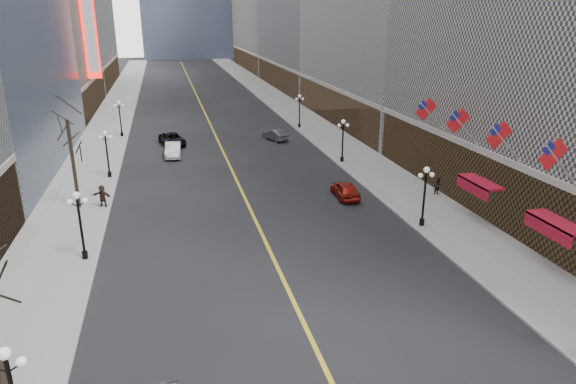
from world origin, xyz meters
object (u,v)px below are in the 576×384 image
streetlamp_east_3 (299,107)px  streetlamp_west_1 (80,219)px  car_nb_far (172,139)px  car_sb_far (275,135)px  car_nb_mid (173,150)px  car_sb_mid (345,189)px  streetlamp_east_1 (425,190)px  streetlamp_west_2 (107,149)px  streetlamp_east_2 (343,136)px  streetlamp_west_3 (120,115)px

streetlamp_east_3 → streetlamp_west_1: same height
car_nb_far → car_sb_far: size_ratio=1.28×
streetlamp_west_1 → car_nb_mid: bearing=76.0°
car_sb_mid → streetlamp_east_3: bearing=-94.6°
car_nb_mid → car_sb_far: 13.64m
car_nb_mid → car_nb_far: size_ratio=0.89×
streetlamp_east_1 → streetlamp_west_2: same height
streetlamp_east_3 → car_sb_mid: streetlamp_east_3 is taller
streetlamp_east_2 → car_sb_far: size_ratio=1.11×
streetlamp_east_2 → streetlamp_west_3: (-23.60, 18.00, 0.00)m
streetlamp_east_2 → streetlamp_west_2: size_ratio=1.00×
streetlamp_west_3 → car_nb_mid: 12.99m
streetlamp_west_2 → streetlamp_east_3: bearing=37.3°
streetlamp_east_3 → streetlamp_west_3: bearing=180.0°
streetlamp_east_2 → streetlamp_west_3: bearing=142.7°
streetlamp_west_1 → streetlamp_west_3: size_ratio=1.00×
car_nb_far → streetlamp_east_3: bearing=6.0°
streetlamp_east_2 → streetlamp_west_3: same height
streetlamp_west_2 → streetlamp_west_3: size_ratio=1.00×
streetlamp_east_2 → streetlamp_west_3: size_ratio=1.00×
streetlamp_east_1 → car_sb_far: 30.27m
streetlamp_east_3 → streetlamp_west_2: same height
streetlamp_east_3 → streetlamp_west_2: (-23.60, -18.00, 0.00)m
car_sb_far → streetlamp_west_2: bearing=10.4°
streetlamp_east_3 → streetlamp_west_3: 23.60m
streetlamp_east_2 → streetlamp_west_2: 23.60m
streetlamp_east_2 → streetlamp_west_2: same height
streetlamp_west_1 → streetlamp_west_2: size_ratio=1.00×
car_sb_far → streetlamp_west_3: bearing=-39.9°
streetlamp_east_1 → streetlamp_west_2: (-23.60, 18.00, 0.00)m
streetlamp_west_1 → car_nb_far: bearing=78.3°
streetlamp_east_3 → car_nb_mid: 20.84m
streetlamp_east_2 → streetlamp_east_3: bearing=90.0°
streetlamp_west_1 → car_sb_mid: bearing=20.4°
car_nb_mid → car_sb_mid: size_ratio=1.10×
streetlamp_west_1 → streetlamp_west_3: bearing=90.0°
streetlamp_east_3 → car_sb_mid: 28.76m
streetlamp_east_3 → car_sb_far: 8.11m
streetlamp_west_2 → streetlamp_west_3: (0.00, 18.00, 0.00)m
streetlamp_east_2 → streetlamp_west_1: bearing=-142.7°
streetlamp_east_1 → streetlamp_east_3: size_ratio=1.00×
streetlamp_east_1 → car_sb_mid: 8.52m
streetlamp_west_1 → car_sb_mid: 21.69m
streetlamp_east_1 → car_nb_far: (-17.38, 30.16, -2.17)m
car_nb_far → car_sb_mid: (14.01, -22.64, -0.00)m
streetlamp_east_2 → streetlamp_west_1: 29.68m
streetlamp_east_1 → streetlamp_east_2: (0.00, 18.00, 0.00)m
streetlamp_east_1 → streetlamp_east_2: size_ratio=1.00×
streetlamp_east_3 → car_nb_far: streetlamp_east_3 is taller
car_nb_mid → car_sb_far: size_ratio=1.15×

